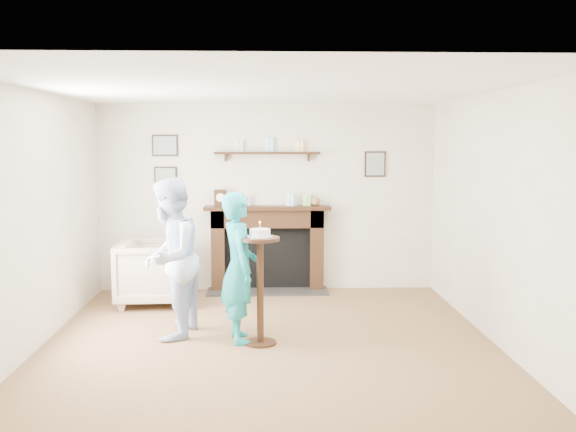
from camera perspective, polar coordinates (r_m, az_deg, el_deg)
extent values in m
plane|color=brown|center=(6.41, -1.68, -11.58)|extent=(5.00, 5.00, 0.00)
cube|color=beige|center=(8.62, -1.86, 1.64)|extent=(4.50, 0.04, 2.50)
cube|color=beige|center=(6.52, -21.91, -0.50)|extent=(0.04, 5.00, 2.50)
cube|color=beige|center=(6.55, 18.36, -0.32)|extent=(0.04, 5.00, 2.50)
cube|color=white|center=(6.11, -1.76, 11.28)|extent=(4.50, 5.00, 0.04)
cube|color=black|center=(8.64, -6.22, -3.07)|extent=(0.18, 0.20, 1.10)
cube|color=black|center=(8.64, 2.55, -3.03)|extent=(0.18, 0.20, 1.10)
cube|color=black|center=(8.55, -1.85, -0.22)|extent=(1.50, 0.20, 0.24)
cube|color=black|center=(8.70, -1.83, -3.76)|extent=(1.14, 0.06, 0.86)
cube|color=#292624|center=(8.60, -1.82, -6.71)|extent=(1.60, 0.44, 0.03)
cube|color=black|center=(8.51, -1.85, 0.72)|extent=(1.68, 0.26, 0.05)
cube|color=black|center=(8.52, -1.87, 5.62)|extent=(1.40, 0.15, 0.03)
cube|color=black|center=(8.67, -10.88, 6.18)|extent=(0.34, 0.03, 0.28)
cube|color=black|center=(8.68, -10.82, 3.54)|extent=(0.30, 0.03, 0.24)
cube|color=black|center=(8.71, 7.75, 4.60)|extent=(0.28, 0.03, 0.34)
cube|color=black|center=(8.51, -6.03, 1.61)|extent=(0.16, 0.09, 0.22)
cylinder|color=white|center=(8.46, -6.05, 1.64)|extent=(0.11, 0.01, 0.11)
sphere|color=green|center=(8.52, 2.46, 1.31)|extent=(0.12, 0.12, 0.12)
imported|color=tan|center=(8.20, -11.72, -7.63)|extent=(0.90, 0.88, 0.80)
imported|color=silver|center=(6.84, -10.32, -10.51)|extent=(0.75, 0.89, 1.64)
imported|color=#1FAFB1|center=(6.64, -4.33, -10.96)|extent=(0.47, 0.61, 1.51)
cylinder|color=black|center=(6.52, -2.46, -11.17)|extent=(0.32, 0.32, 0.02)
cylinder|color=black|center=(6.38, -2.49, -6.72)|extent=(0.07, 0.07, 1.02)
cylinder|color=black|center=(6.28, -2.51, -2.04)|extent=(0.38, 0.38, 0.03)
cylinder|color=silver|center=(6.28, -2.51, -1.86)|extent=(0.26, 0.26, 0.01)
cylinder|color=white|center=(6.27, -2.51, -1.50)|extent=(0.20, 0.20, 0.07)
cylinder|color=beige|center=(6.26, -2.52, -0.91)|extent=(0.01, 0.01, 0.06)
sphere|color=orange|center=(6.26, -2.52, -0.56)|extent=(0.02, 0.02, 0.02)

